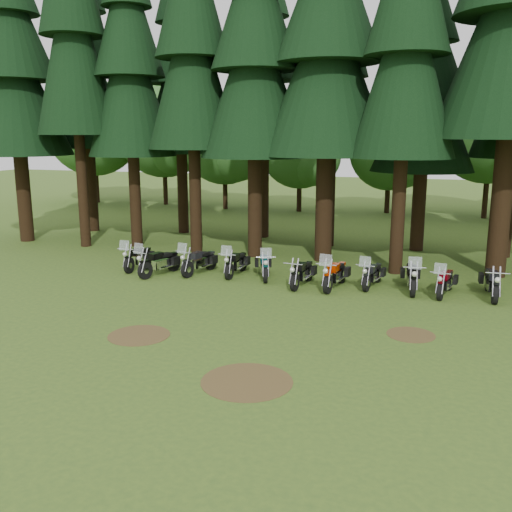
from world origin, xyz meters
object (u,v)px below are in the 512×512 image
Objects in this scene: motorcycle_3 at (236,264)px; motorcycle_5 at (302,274)px; motorcycle_0 at (138,258)px; motorcycle_2 at (199,262)px; motorcycle_9 at (445,283)px; motorcycle_7 at (372,275)px; motorcycle_6 at (335,275)px; motorcycle_10 at (492,284)px; motorcycle_4 at (264,266)px; motorcycle_8 at (411,277)px; motorcycle_1 at (159,263)px.

motorcycle_3 is 1.00× the size of motorcycle_5.
motorcycle_0 is 2.81m from motorcycle_2.
motorcycle_7 is at bearing -176.18° from motorcycle_9.
motorcycle_6 is 1.01× the size of motorcycle_10.
motorcycle_6 is 1.10× the size of motorcycle_9.
motorcycle_0 is 5.59m from motorcycle_4.
motorcycle_0 is at bearing 173.33° from motorcycle_8.
motorcycle_3 reaches higher than motorcycle_7.
motorcycle_9 is at bearing 9.57° from motorcycle_5.
motorcycle_4 reaches higher than motorcycle_10.
motorcycle_1 is 1.05× the size of motorcycle_4.
motorcycle_1 is at bearing -140.71° from motorcycle_2.
motorcycle_6 is at bearing -9.18° from motorcycle_3.
motorcycle_6 is (4.23, -0.74, 0.03)m from motorcycle_3.
motorcycle_1 is at bearing -166.33° from motorcycle_9.
motorcycle_1 is at bearing -170.64° from motorcycle_6.
motorcycle_0 is 4.37m from motorcycle_3.
motorcycle_3 is 8.18m from motorcycle_9.
motorcycle_4 is 6.95m from motorcycle_9.
motorcycle_10 is at bearing -6.47° from motorcycle_8.
motorcycle_6 is at bearing 7.81° from motorcycle_2.
motorcycle_9 is 1.60m from motorcycle_10.
motorcycle_8 reaches higher than motorcycle_4.
motorcycle_6 is at bearing -145.04° from motorcycle_7.
motorcycle_4 is 0.99× the size of motorcycle_5.
motorcycle_4 is at bearing 2.24° from motorcycle_0.
motorcycle_5 is (1.74, -0.70, -0.02)m from motorcycle_4.
motorcycle_5 is 5.21m from motorcycle_9.
motorcycle_0 is 7.34m from motorcycle_5.
motorcycle_9 reaches higher than motorcycle_7.
motorcycle_9 is (8.17, -0.44, -0.02)m from motorcycle_3.
motorcycle_9 is at bearing 19.59° from motorcycle_1.
motorcycle_8 is 2.76m from motorcycle_10.
motorcycle_9 is 0.92× the size of motorcycle_10.
motorcycle_3 is 1.24m from motorcycle_4.
motorcycle_3 is (3.01, 0.96, -0.02)m from motorcycle_1.
motorcycle_10 reaches higher than motorcycle_5.
motorcycle_10 is (4.21, -0.10, 0.04)m from motorcycle_7.
motorcycle_10 is (1.58, 0.23, 0.04)m from motorcycle_9.
motorcycle_4 is at bearing 171.52° from motorcycle_8.
motorcycle_0 reaches higher than motorcycle_7.
motorcycle_1 is 1.08× the size of motorcycle_7.
motorcycle_9 is at bearing -2.35° from motorcycle_3.
motorcycle_1 reaches higher than motorcycle_5.
motorcycle_7 is at bearing 13.82° from motorcycle_2.
motorcycle_4 is 5.76m from motorcycle_8.
motorcycle_3 reaches higher than motorcycle_10.
motorcycle_5 is at bearing -3.75° from motorcycle_0.
motorcycle_1 is 0.97× the size of motorcycle_6.
motorcycle_6 reaches higher than motorcycle_2.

